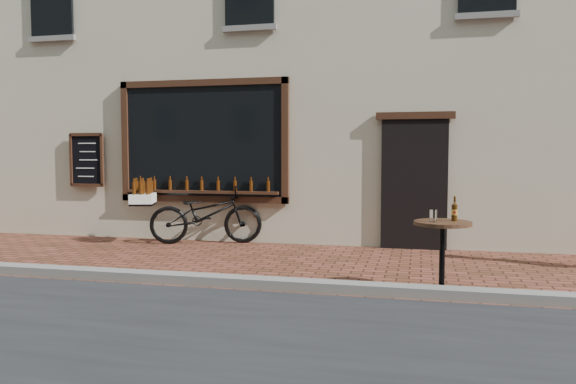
# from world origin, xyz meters

# --- Properties ---
(ground) EXTENTS (90.00, 90.00, 0.00)m
(ground) POSITION_xyz_m (0.00, 0.00, 0.00)
(ground) COLOR #4E2919
(ground) RESTS_ON ground
(kerb) EXTENTS (90.00, 0.25, 0.12)m
(kerb) POSITION_xyz_m (0.00, 0.20, 0.06)
(kerb) COLOR slate
(kerb) RESTS_ON ground
(shop_building) EXTENTS (28.00, 6.20, 10.00)m
(shop_building) POSITION_xyz_m (0.00, 6.50, 5.00)
(shop_building) COLOR beige
(shop_building) RESTS_ON ground
(cargo_bicycle) EXTENTS (2.40, 1.34, 1.13)m
(cargo_bicycle) POSITION_xyz_m (-1.80, 3.18, 0.54)
(cargo_bicycle) COLOR black
(cargo_bicycle) RESTS_ON ground
(bistro_table) EXTENTS (0.66, 0.66, 1.13)m
(bistro_table) POSITION_xyz_m (2.26, 0.42, 0.60)
(bistro_table) COLOR black
(bistro_table) RESTS_ON ground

